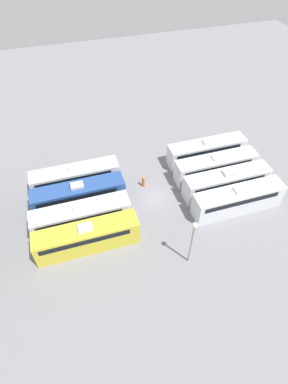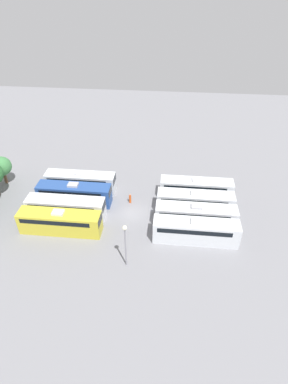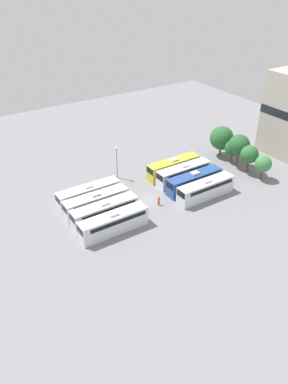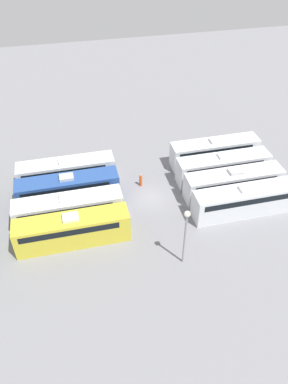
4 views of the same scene
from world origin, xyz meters
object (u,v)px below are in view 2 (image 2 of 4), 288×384
object	(u,v)px
bus_0	(195,231)
bus_2	(195,202)
worker_person	(130,199)
bus_1	(195,215)
bus_4	(60,221)
tree_4	(2,166)
bus_5	(66,207)
light_pole	(125,239)
bus_6	(74,193)
bus_7	(80,181)
bus_3	(196,188)

from	to	relation	value
bus_0	bus_2	xyz separation A→B (m)	(6.47, -0.16, 0.00)
bus_2	worker_person	size ratio (longest dim) A/B	6.73
bus_1	worker_person	xyz separation A→B (m)	(4.30, 10.27, -1.03)
bus_4	tree_4	size ratio (longest dim) A/B	2.29
bus_5	bus_4	bearing A→B (deg)	-177.95
bus_4	worker_person	distance (m)	11.84
bus_4	bus_1	bearing A→B (deg)	-80.31
bus_0	light_pole	size ratio (longest dim) A/B	1.73
bus_5	bus_6	world-z (taller)	same
worker_person	bus_7	bearing A→B (deg)	73.89
bus_1	worker_person	size ratio (longest dim) A/B	6.73
bus_1	bus_2	distance (m)	3.26
bus_0	light_pole	distance (m)	10.72
bus_0	bus_7	distance (m)	21.49
light_pole	bus_6	bearing A→B (deg)	40.42
bus_6	tree_4	distance (m)	14.64
tree_4	bus_0	bearing A→B (deg)	-108.38
bus_5	bus_2	bearing A→B (deg)	-80.11
bus_3	bus_5	size ratio (longest dim) A/B	1.00
bus_3	bus_5	xyz separation A→B (m)	(-6.97, 19.74, 0.00)
bus_3	worker_person	bearing A→B (deg)	103.47
bus_5	light_pole	xyz separation A→B (m)	(-8.41, -10.44, 2.87)
bus_2	bus_3	size ratio (longest dim) A/B	1.00
bus_0	bus_7	bearing A→B (deg)	62.08
bus_0	bus_1	xyz separation A→B (m)	(3.21, -0.11, 0.00)
bus_7	tree_4	world-z (taller)	tree_4
bus_2	bus_7	distance (m)	19.48
bus_5	light_pole	size ratio (longest dim) A/B	1.73
light_pole	bus_4	bearing A→B (deg)	63.08
worker_person	light_pole	world-z (taller)	light_pole
bus_0	bus_2	distance (m)	6.47
bus_7	light_pole	distance (m)	18.65
bus_3	bus_0	bearing A→B (deg)	177.46
bus_1	bus_0	bearing A→B (deg)	178.04
bus_2	bus_3	distance (m)	3.59
bus_3	bus_7	distance (m)	19.43
bus_2	bus_5	size ratio (longest dim) A/B	1.00
bus_5	bus_7	distance (m)	6.99
bus_1	tree_4	xyz separation A→B (m)	(7.75, 33.08, 1.58)
bus_3	bus_4	distance (m)	22.09
bus_0	bus_3	xyz separation A→B (m)	(10.05, -0.45, 0.00)
bus_5	tree_4	world-z (taller)	tree_4
bus_7	tree_4	bearing A→B (deg)	86.35
bus_2	bus_4	world-z (taller)	same
bus_0	bus_3	size ratio (longest dim) A/B	1.00
bus_6	light_pole	world-z (taller)	light_pole
bus_3	worker_person	distance (m)	10.95
bus_3	light_pole	xyz separation A→B (m)	(-15.38, 9.30, 2.87)
bus_1	tree_4	bearing A→B (deg)	76.82
bus_3	light_pole	distance (m)	18.20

